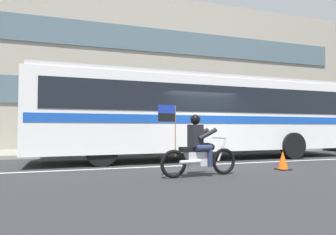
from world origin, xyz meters
The scene contains 7 objects.
ground_plane centered at (0.00, 0.00, 0.00)m, with size 60.00×60.00×0.00m, color #2B2B2D.
sidewalk_curb centered at (0.00, 5.10, 0.07)m, with size 28.00×3.80×0.15m, color gray.
lane_center_stripe centered at (0.00, -0.60, 0.00)m, with size 26.60×0.14×0.01m, color silver.
office_building_facade centered at (0.00, 7.39, 4.59)m, with size 28.00×0.89×9.16m.
transit_bus centered at (0.38, 1.19, 1.88)m, with size 12.80×2.94×3.22m.
motorcycle_with_rider centered at (-1.41, -2.71, 0.67)m, with size 2.19×0.64×1.78m.
traffic_cone centered at (1.40, -2.41, 0.26)m, with size 0.36×0.36×0.55m.
Camera 1 is at (-4.47, -9.56, 1.21)m, focal length 31.42 mm.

